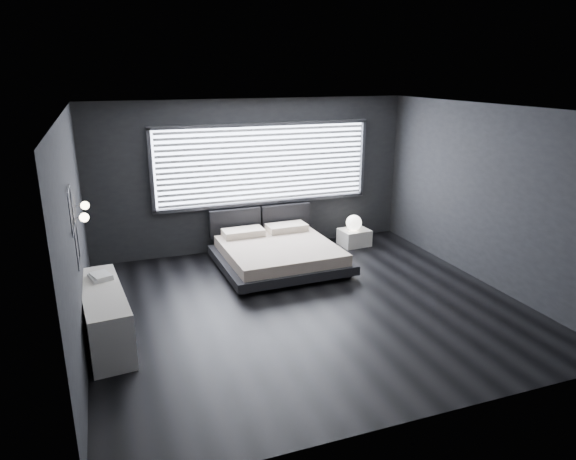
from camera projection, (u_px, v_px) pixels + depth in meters
name	position (u px, v px, depth m)	size (l,w,h in m)	color
room	(309.00, 213.00, 7.07)	(6.04, 6.00, 2.80)	black
window	(264.00, 164.00, 9.49)	(4.14, 0.09, 1.52)	white
headboard	(261.00, 220.00, 9.71)	(1.96, 0.16, 0.52)	black
sconce_near	(84.00, 217.00, 6.11)	(0.18, 0.11, 0.11)	silver
sconce_far	(85.00, 206.00, 6.65)	(0.18, 0.11, 0.11)	silver
wall_art_upper	(71.00, 210.00, 5.47)	(0.01, 0.48, 0.48)	#47474C
wall_art_lower	(77.00, 245.00, 5.83)	(0.01, 0.48, 0.48)	#47474C
bed	(279.00, 253.00, 8.87)	(2.12, 2.03, 0.53)	black
nightstand	(354.00, 237.00, 10.00)	(0.54, 0.45, 0.32)	white
orb_lamp	(354.00, 223.00, 9.87)	(0.30, 0.30, 0.30)	white
dresser	(105.00, 315.00, 6.41)	(0.65, 1.78, 0.70)	white
book_stack	(101.00, 276.00, 6.64)	(0.33, 0.39, 0.07)	white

